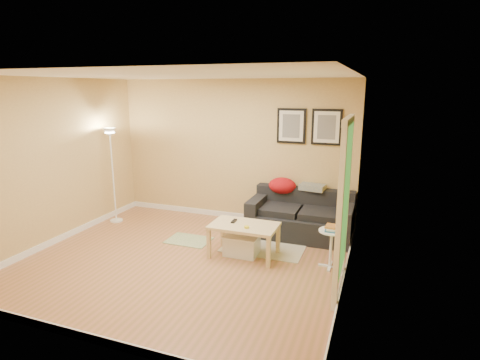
{
  "coord_description": "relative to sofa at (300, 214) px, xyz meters",
  "views": [
    {
      "loc": [
        2.56,
        -4.61,
        2.44
      ],
      "look_at": [
        0.55,
        0.85,
        1.05
      ],
      "focal_mm": 28.95,
      "sensor_mm": 36.0,
      "label": 1
    }
  ],
  "objects": [
    {
      "name": "storage_bin",
      "position": [
        -0.66,
        -1.07,
        -0.22
      ],
      "size": [
        0.5,
        0.37,
        0.31
      ],
      "primitive_type": null,
      "color": "white",
      "rests_on": "ground"
    },
    {
      "name": "baseboard_front",
      "position": [
        -1.38,
        -3.52,
        -0.33
      ],
      "size": [
        4.5,
        0.02,
        0.1
      ],
      "primitive_type": "cube",
      "color": "white",
      "rests_on": "ground"
    },
    {
      "name": "baseboard_left",
      "position": [
        -3.62,
        -1.53,
        -0.33
      ],
      "size": [
        0.02,
        4.0,
        0.1
      ],
      "primitive_type": "cube",
      "color": "white",
      "rests_on": "ground"
    },
    {
      "name": "wall_right",
      "position": [
        0.87,
        -1.53,
        0.92
      ],
      "size": [
        0.0,
        4.0,
        4.0
      ],
      "primitive_type": "plane",
      "rotation": [
        1.57,
        0.0,
        -1.57
      ],
      "color": "tan",
      "rests_on": "ground"
    },
    {
      "name": "sofa",
      "position": [
        0.0,
        0.0,
        0.0
      ],
      "size": [
        1.7,
        0.9,
        0.75
      ],
      "primitive_type": null,
      "color": "black",
      "rests_on": "ground"
    },
    {
      "name": "floor",
      "position": [
        -1.38,
        -1.53,
        -0.38
      ],
      "size": [
        4.5,
        4.5,
        0.0
      ],
      "primitive_type": "plane",
      "color": "#AE6D4A",
      "rests_on": "ground"
    },
    {
      "name": "book_stack",
      "position": [
        0.64,
        -1.05,
        0.21
      ],
      "size": [
        0.18,
        0.23,
        0.07
      ],
      "primitive_type": null,
      "rotation": [
        0.0,
        0.0,
        0.09
      ],
      "color": "teal",
      "rests_on": "side_table"
    },
    {
      "name": "framed_print_right",
      "position": [
        0.3,
        0.45,
        1.43
      ],
      "size": [
        0.5,
        0.04,
        0.6
      ],
      "primitive_type": null,
      "color": "black",
      "rests_on": "wall_back"
    },
    {
      "name": "wall_back",
      "position": [
        -1.38,
        0.47,
        0.92
      ],
      "size": [
        4.5,
        0.0,
        4.5
      ],
      "primitive_type": "plane",
      "rotation": [
        1.57,
        0.0,
        0.0
      ],
      "color": "tan",
      "rests_on": "ground"
    },
    {
      "name": "framed_print_left",
      "position": [
        -0.3,
        0.45,
        1.43
      ],
      "size": [
        0.5,
        0.04,
        0.6
      ],
      "primitive_type": null,
      "color": "black",
      "rests_on": "wall_back"
    },
    {
      "name": "tape_roll",
      "position": [
        -0.53,
        -1.22,
        0.13
      ],
      "size": [
        0.07,
        0.07,
        0.03
      ],
      "primitive_type": "cylinder",
      "color": "yellow",
      "rests_on": "coffee_table"
    },
    {
      "name": "plaid_throw",
      "position": [
        0.13,
        0.32,
        0.41
      ],
      "size": [
        0.45,
        0.32,
        0.1
      ],
      "primitive_type": null,
      "rotation": [
        0.0,
        0.0,
        -0.14
      ],
      "color": "tan",
      "rests_on": "sofa"
    },
    {
      "name": "red_throw",
      "position": [
        -0.39,
        0.28,
        0.4
      ],
      "size": [
        0.48,
        0.36,
        0.28
      ],
      "primitive_type": null,
      "color": "#B6101A",
      "rests_on": "sofa"
    },
    {
      "name": "remote_control",
      "position": [
        -0.8,
        -1.03,
        0.12
      ],
      "size": [
        0.06,
        0.16,
        0.02
      ],
      "primitive_type": "cube",
      "rotation": [
        0.0,
        0.0,
        0.03
      ],
      "color": "black",
      "rests_on": "coffee_table"
    },
    {
      "name": "coffee_table",
      "position": [
        -0.62,
        -1.09,
        -0.13
      ],
      "size": [
        1.1,
        0.83,
        0.49
      ],
      "primitive_type": null,
      "rotation": [
        0.0,
        0.0,
        0.26
      ],
      "color": "#E0C688",
      "rests_on": "ground"
    },
    {
      "name": "green_runner",
      "position": [
        -1.66,
        -0.86,
        -0.37
      ],
      "size": [
        0.7,
        0.5,
        0.01
      ],
      "primitive_type": "cube",
      "color": "#668C4C",
      "rests_on": "ground"
    },
    {
      "name": "ceiling",
      "position": [
        -1.38,
        -1.53,
        2.23
      ],
      "size": [
        4.5,
        4.5,
        0.0
      ],
      "primitive_type": "plane",
      "rotation": [
        3.14,
        0.0,
        0.0
      ],
      "color": "white",
      "rests_on": "wall_back"
    },
    {
      "name": "area_rug",
      "position": [
        -0.42,
        -0.68,
        -0.37
      ],
      "size": [
        1.25,
        0.85,
        0.01
      ],
      "primitive_type": "cube",
      "color": "beige",
      "rests_on": "ground"
    },
    {
      "name": "baseboard_back",
      "position": [
        -1.38,
        0.46,
        -0.33
      ],
      "size": [
        4.5,
        0.02,
        0.1
      ],
      "primitive_type": "cube",
      "color": "white",
      "rests_on": "ground"
    },
    {
      "name": "side_table",
      "position": [
        0.64,
        -1.04,
        -0.1
      ],
      "size": [
        0.36,
        0.36,
        0.55
      ],
      "primitive_type": null,
      "color": "white",
      "rests_on": "ground"
    },
    {
      "name": "floor_lamp",
      "position": [
        -3.38,
        -0.48,
        0.46
      ],
      "size": [
        0.23,
        0.23,
        1.76
      ],
      "primitive_type": null,
      "color": "white",
      "rests_on": "ground"
    },
    {
      "name": "wall_left",
      "position": [
        -3.63,
        -1.53,
        0.92
      ],
      "size": [
        0.0,
        4.0,
        4.0
      ],
      "primitive_type": "plane",
      "rotation": [
        1.57,
        0.0,
        1.57
      ],
      "color": "tan",
      "rests_on": "ground"
    },
    {
      "name": "wall_front",
      "position": [
        -1.38,
        -3.53,
        0.92
      ],
      "size": [
        4.5,
        0.0,
        4.5
      ],
      "primitive_type": "plane",
      "rotation": [
        -1.57,
        0.0,
        0.0
      ],
      "color": "tan",
      "rests_on": "ground"
    },
    {
      "name": "doorway",
      "position": [
        0.82,
        -1.68,
        0.65
      ],
      "size": [
        0.12,
        1.01,
        2.13
      ],
      "primitive_type": null,
      "color": "white",
      "rests_on": "ground"
    },
    {
      "name": "baseboard_right",
      "position": [
        0.86,
        -1.53,
        -0.33
      ],
      "size": [
        0.02,
        4.0,
        0.1
      ],
      "primitive_type": "cube",
      "color": "white",
      "rests_on": "ground"
    }
  ]
}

